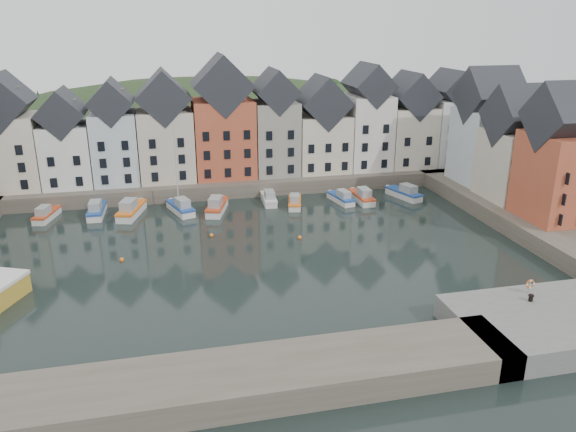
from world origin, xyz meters
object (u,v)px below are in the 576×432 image
object	(u,v)px
boat_a	(46,215)
boat_d	(181,207)
life_ring_post	(530,284)
mooring_bollard	(531,298)

from	to	relation	value
boat_a	boat_d	size ratio (longest dim) A/B	0.49
life_ring_post	boat_a	bearing A→B (deg)	141.87
boat_d	life_ring_post	size ratio (longest dim) A/B	9.10
mooring_bollard	life_ring_post	world-z (taller)	life_ring_post
boat_d	mooring_bollard	world-z (taller)	boat_d
life_ring_post	boat_d	bearing A→B (deg)	129.42
boat_d	life_ring_post	xyz separation A→B (m)	(28.06, -34.14, 2.09)
boat_d	boat_a	bearing A→B (deg)	157.86
mooring_bollard	boat_a	bearing A→B (deg)	140.40
mooring_bollard	life_ring_post	xyz separation A→B (m)	(0.73, 1.29, 0.55)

